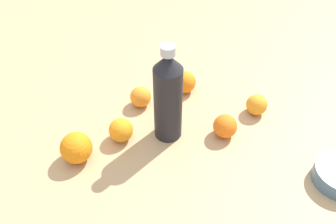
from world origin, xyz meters
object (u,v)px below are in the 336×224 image
at_px(orange_0, 141,97).
at_px(orange_1, 121,130).
at_px(water_bottle, 168,97).
at_px(orange_2, 225,126).
at_px(orange_3, 257,105).
at_px(orange_4, 76,148).
at_px(orange_5, 185,82).

distance_m(orange_0, orange_1, 0.14).
bearing_deg(orange_0, water_bottle, -114.02).
xyz_separation_m(orange_2, orange_3, (0.13, -0.04, -0.00)).
xyz_separation_m(orange_1, orange_2, (0.16, -0.23, -0.00)).
bearing_deg(orange_4, water_bottle, -37.10).
bearing_deg(orange_4, orange_5, -14.27).
distance_m(water_bottle, orange_0, 0.18).
relative_size(orange_2, orange_5, 0.95).
distance_m(orange_1, orange_3, 0.39).
bearing_deg(orange_2, orange_0, 93.91).
distance_m(orange_3, orange_4, 0.52).
xyz_separation_m(water_bottle, orange_2, (0.08, -0.13, -0.10)).
bearing_deg(orange_2, orange_4, 134.02).
relative_size(orange_2, orange_3, 1.07).
relative_size(water_bottle, orange_0, 4.55).
xyz_separation_m(orange_2, orange_4, (-0.27, 0.28, 0.01)).
relative_size(orange_1, orange_2, 1.00).
height_order(orange_1, orange_3, orange_1).
bearing_deg(orange_4, orange_0, -4.09).
distance_m(water_bottle, orange_5, 0.21).
xyz_separation_m(water_bottle, orange_4, (-0.20, 0.15, -0.09)).
xyz_separation_m(orange_0, orange_4, (-0.26, 0.02, 0.01)).
bearing_deg(water_bottle, orange_1, -69.99).
distance_m(water_bottle, orange_2, 0.18).
bearing_deg(orange_1, orange_4, 155.36).
relative_size(orange_2, orange_4, 0.80).
xyz_separation_m(orange_1, orange_5, (0.27, -0.04, 0.00)).
xyz_separation_m(orange_3, orange_5, (-0.02, 0.23, 0.00)).
xyz_separation_m(orange_0, orange_5, (0.13, -0.08, 0.00)).
distance_m(orange_0, orange_2, 0.27).
height_order(orange_0, orange_1, orange_1).
height_order(water_bottle, orange_3, water_bottle).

